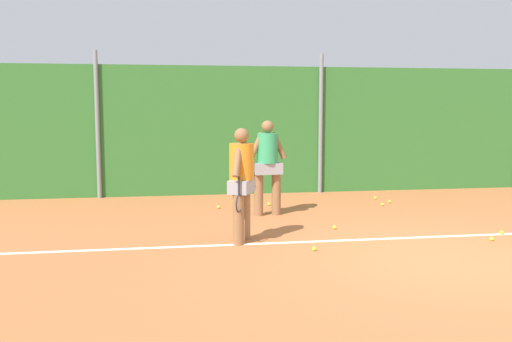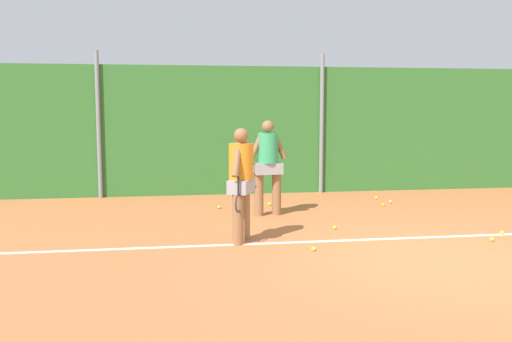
# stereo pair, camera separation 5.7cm
# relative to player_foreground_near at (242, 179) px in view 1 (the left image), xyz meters

# --- Properties ---
(ground_plane) EXTENTS (28.26, 28.26, 0.00)m
(ground_plane) POSITION_rel_player_foreground_near_xyz_m (2.60, 0.43, -1.00)
(ground_plane) COLOR #B76638
(hedge_fence_backdrop) EXTENTS (18.37, 0.25, 3.08)m
(hedge_fence_backdrop) POSITION_rel_player_foreground_near_xyz_m (2.60, 4.95, 0.54)
(hedge_fence_backdrop) COLOR #33702D
(hedge_fence_backdrop) RESTS_ON ground_plane
(fence_post_left) EXTENTS (0.10, 0.10, 3.39)m
(fence_post_left) POSITION_rel_player_foreground_near_xyz_m (-2.70, 4.77, 0.70)
(fence_post_left) COLOR gray
(fence_post_left) RESTS_ON ground_plane
(fence_post_center) EXTENTS (0.10, 0.10, 3.39)m
(fence_post_center) POSITION_rel_player_foreground_near_xyz_m (2.60, 4.77, 0.70)
(fence_post_center) COLOR gray
(fence_post_center) RESTS_ON ground_plane
(court_baseline_paint) EXTENTS (13.42, 0.10, 0.01)m
(court_baseline_paint) POSITION_rel_player_foreground_near_xyz_m (2.60, -0.17, -0.99)
(court_baseline_paint) COLOR white
(court_baseline_paint) RESTS_ON ground_plane
(player_foreground_near) EXTENTS (0.49, 0.78, 1.78)m
(player_foreground_near) POSITION_rel_player_foreground_near_xyz_m (0.00, 0.00, 0.00)
(player_foreground_near) COLOR #8C603D
(player_foreground_near) RESTS_ON ground_plane
(player_midcourt) EXTENTS (0.83, 0.40, 1.85)m
(player_midcourt) POSITION_rel_player_foreground_near_xyz_m (0.78, 2.09, 0.04)
(player_midcourt) COLOR #8C603D
(player_midcourt) RESTS_ON ground_plane
(tennis_ball_0) EXTENTS (0.07, 0.07, 0.07)m
(tennis_ball_0) POSITION_rel_player_foreground_near_xyz_m (-0.09, 2.94, -0.96)
(tennis_ball_0) COLOR #CCDB33
(tennis_ball_0) RESTS_ON ground_plane
(tennis_ball_1) EXTENTS (0.07, 0.07, 0.07)m
(tennis_ball_1) POSITION_rel_player_foreground_near_xyz_m (4.32, -0.19, -0.96)
(tennis_ball_1) COLOR #CCDB33
(tennis_ball_1) RESTS_ON ground_plane
(tennis_ball_2) EXTENTS (0.07, 0.07, 0.07)m
(tennis_ball_2) POSITION_rel_player_foreground_near_xyz_m (0.97, -0.72, -0.96)
(tennis_ball_2) COLOR #CCDB33
(tennis_ball_2) RESTS_ON ground_plane
(tennis_ball_3) EXTENTS (0.07, 0.07, 0.07)m
(tennis_ball_3) POSITION_rel_player_foreground_near_xyz_m (3.40, 2.69, -0.96)
(tennis_ball_3) COLOR #CCDB33
(tennis_ball_3) RESTS_ON ground_plane
(tennis_ball_4) EXTENTS (0.07, 0.07, 0.07)m
(tennis_ball_4) POSITION_rel_player_foreground_near_xyz_m (3.58, 3.57, -0.96)
(tennis_ball_4) COLOR #CCDB33
(tennis_ball_4) RESTS_ON ground_plane
(tennis_ball_5) EXTENTS (0.07, 0.07, 0.07)m
(tennis_ball_5) POSITION_rel_player_foreground_near_xyz_m (3.90, -0.57, -0.96)
(tennis_ball_5) COLOR #CCDB33
(tennis_ball_5) RESTS_ON ground_plane
(tennis_ball_6) EXTENTS (0.07, 0.07, 0.07)m
(tennis_ball_6) POSITION_rel_player_foreground_near_xyz_m (1.01, 3.13, -0.96)
(tennis_ball_6) COLOR #CCDB33
(tennis_ball_6) RESTS_ON ground_plane
(tennis_ball_7) EXTENTS (0.07, 0.07, 0.07)m
(tennis_ball_7) POSITION_rel_player_foreground_near_xyz_m (1.71, 0.65, -0.96)
(tennis_ball_7) COLOR #CCDB33
(tennis_ball_7) RESTS_ON ground_plane
(tennis_ball_8) EXTENTS (0.07, 0.07, 0.07)m
(tennis_ball_8) POSITION_rel_player_foreground_near_xyz_m (0.31, 3.64, -0.96)
(tennis_ball_8) COLOR #CCDB33
(tennis_ball_8) RESTS_ON ground_plane
(tennis_ball_10) EXTENTS (0.07, 0.07, 0.07)m
(tennis_ball_10) POSITION_rel_player_foreground_near_xyz_m (3.70, 3.03, -0.96)
(tennis_ball_10) COLOR #CCDB33
(tennis_ball_10) RESTS_ON ground_plane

